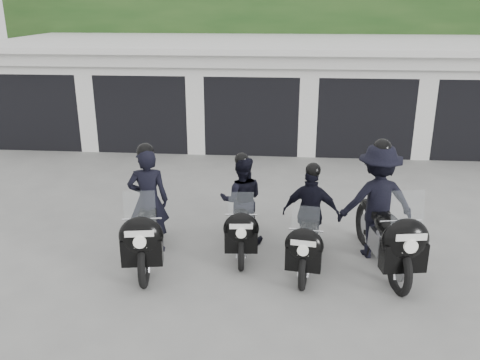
# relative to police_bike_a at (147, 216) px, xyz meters

# --- Properties ---
(ground) EXTENTS (80.00, 80.00, 0.00)m
(ground) POSITION_rel_police_bike_a_xyz_m (1.31, 0.77, -0.79)
(ground) COLOR gray
(ground) RESTS_ON ground
(garage_block) EXTENTS (16.40, 6.80, 2.96)m
(garage_block) POSITION_rel_police_bike_a_xyz_m (1.31, 8.83, 0.63)
(garage_block) COLOR white
(garage_block) RESTS_ON ground
(background_vegetation) EXTENTS (20.00, 3.90, 5.80)m
(background_vegetation) POSITION_rel_police_bike_a_xyz_m (1.69, 13.69, 1.98)
(background_vegetation) COLOR #1B3D16
(background_vegetation) RESTS_ON ground
(police_bike_a) EXTENTS (0.91, 2.29, 2.00)m
(police_bike_a) POSITION_rel_police_bike_a_xyz_m (0.00, 0.00, 0.00)
(police_bike_a) COLOR black
(police_bike_a) RESTS_ON ground
(police_bike_b) EXTENTS (0.82, 1.98, 1.72)m
(police_bike_b) POSITION_rel_police_bike_a_xyz_m (1.51, 0.63, -0.07)
(police_bike_b) COLOR black
(police_bike_b) RESTS_ON ground
(police_bike_c) EXTENTS (1.01, 1.99, 1.74)m
(police_bike_c) POSITION_rel_police_bike_a_xyz_m (2.67, 0.12, -0.06)
(police_bike_c) COLOR black
(police_bike_c) RESTS_ON ground
(police_bike_d) EXTENTS (1.36, 2.42, 2.12)m
(police_bike_d) POSITION_rel_police_bike_a_xyz_m (3.82, 0.30, 0.11)
(police_bike_d) COLOR black
(police_bike_d) RESTS_ON ground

